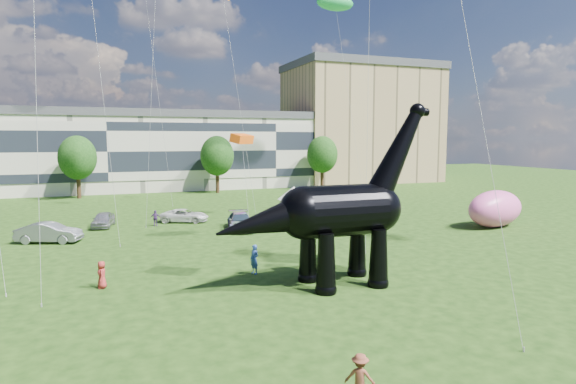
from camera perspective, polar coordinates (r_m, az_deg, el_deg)
name	(u,v)px	position (r m, az deg, el deg)	size (l,w,h in m)	color
ground	(291,313)	(24.14, 0.39, -14.16)	(220.00, 220.00, 0.00)	#16330C
terrace_row	(107,154)	(83.13, -20.62, 4.24)	(78.00, 11.00, 12.00)	beige
apartment_block	(361,126)	(98.67, 8.62, 7.74)	(28.00, 18.00, 22.00)	tan
tree_mid_left	(77,154)	(74.23, -23.71, 4.13)	(5.20, 5.20, 9.44)	#382314
tree_mid_right	(217,153)	(75.86, -8.41, 4.63)	(5.20, 5.20, 9.44)	#382314
tree_far_right	(322,152)	(81.61, 4.08, 4.80)	(5.20, 5.20, 9.44)	#382314
dinosaur_sculpture	(334,214)	(27.67, 5.47, -2.64)	(13.38, 3.72, 10.99)	black
car_silver	(103,220)	(49.51, -21.05, -3.07)	(1.71, 4.24, 1.45)	#B0B0B5
car_grey	(49,233)	(43.90, -26.47, -4.34)	(1.75, 5.02, 1.65)	gray
car_white	(185,216)	(50.08, -12.16, -2.75)	(2.21, 4.79, 1.33)	silver
car_dark	(240,221)	(45.03, -5.67, -3.49)	(2.21, 5.44, 1.58)	#595960
gazebo_near	(324,201)	(52.72, 4.31, -1.01)	(4.37, 4.37, 2.46)	white
gazebo_far	(294,193)	(58.01, 0.67, -0.14)	(4.95, 4.95, 2.72)	white
inflatable_pink	(495,209)	(50.31, 23.35, -1.82)	(7.07, 3.53, 3.53)	pink
visitors	(219,242)	(36.21, -8.15, -5.84)	(49.17, 44.08, 1.86)	#326D7E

